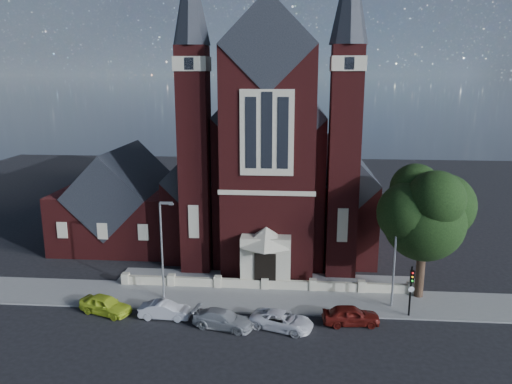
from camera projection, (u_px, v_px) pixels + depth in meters
The scene contains 15 objects.
ground at pixel (270, 254), 50.20m from camera, with size 120.00×120.00×0.00m, color black.
pavement_strip at pixel (263, 300), 40.01m from camera, with size 60.00×5.00×0.12m, color slate.
forecourt_paving at pixel (266, 280), 43.89m from camera, with size 26.00×3.00×0.14m, color slate.
forecourt_wall at pixel (265, 289), 41.95m from camera, with size 24.00×0.40×0.90m, color #B3AB8E.
church at pixel (275, 161), 56.03m from camera, with size 20.01×34.90×29.20m.
parish_hall at pixel (123, 205), 53.46m from camera, with size 12.00×12.20×10.24m.
street_tree at pixel (427, 216), 38.59m from camera, with size 6.40×6.60×10.70m.
street_lamp_left at pixel (163, 245), 39.10m from camera, with size 1.16×0.22×8.09m.
street_lamp_right at pixel (396, 251), 37.67m from camera, with size 1.16×0.22×8.09m.
traffic_signal at pixel (411, 285), 36.53m from camera, with size 0.28×0.42×4.00m.
car_lime_van at pixel (105, 305), 37.59m from camera, with size 1.66×4.12×1.40m, color #C0D82B.
car_silver_a at pixel (165, 310), 36.89m from camera, with size 1.32×3.79×1.25m, color #AFB2B7.
car_silver_b at pixel (223, 319), 35.49m from camera, with size 1.79×4.41×1.28m, color gray.
car_white_suv at pixel (282, 320), 35.35m from camera, with size 2.07×4.48×1.25m, color white.
car_dark_red at pixel (351, 315), 35.94m from camera, with size 1.65×4.11×1.40m, color #57130F.
Camera 1 is at (2.42, -32.40, 17.59)m, focal length 35.00 mm.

